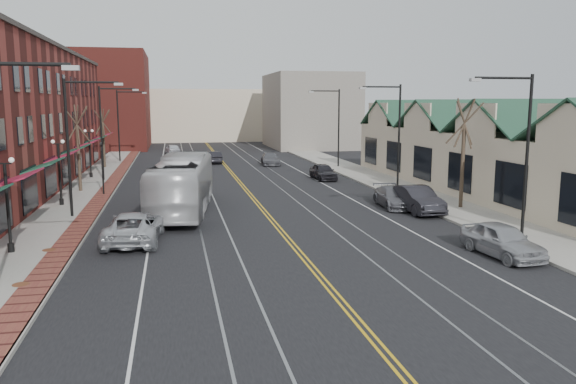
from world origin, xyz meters
name	(u,v)px	position (x,y,z in m)	size (l,w,h in m)	color
ground	(335,295)	(0.00, 0.00, 0.00)	(160.00, 160.00, 0.00)	black
sidewalk_left	(75,205)	(-12.00, 20.00, 0.07)	(4.00, 120.00, 0.15)	gray
sidewalk_right	(414,194)	(12.00, 20.00, 0.07)	(4.00, 120.00, 0.15)	gray
building_right	(489,162)	(18.00, 20.00, 2.30)	(8.00, 36.00, 4.60)	beige
backdrop_left	(100,101)	(-16.00, 70.00, 7.00)	(14.00, 18.00, 14.00)	maroon
backdrop_mid	(203,115)	(0.00, 85.00, 4.50)	(22.00, 14.00, 9.00)	beige
backdrop_right	(310,111)	(15.00, 65.00, 5.50)	(12.00, 16.00, 11.00)	slate
streetlight_l_1	(75,133)	(-11.05, 16.00, 5.03)	(3.33, 0.25, 8.00)	black
streetlight_l_2	(106,123)	(-11.05, 32.00, 5.03)	(3.33, 0.25, 8.00)	black
streetlight_l_3	(122,118)	(-11.05, 48.00, 5.03)	(3.33, 0.25, 8.00)	black
streetlight_r_0	(520,139)	(11.05, 6.00, 5.03)	(3.33, 0.25, 8.00)	black
streetlight_r_1	(394,126)	(11.05, 22.00, 5.03)	(3.33, 0.25, 8.00)	black
streetlight_r_2	(335,120)	(11.05, 38.00, 5.03)	(3.33, 0.25, 8.00)	black
lamppost_l_1	(8,207)	(-12.80, 8.00, 2.20)	(0.84, 0.28, 4.27)	black
lamppost_l_2	(60,174)	(-12.80, 20.00, 2.20)	(0.84, 0.28, 4.27)	black
lamppost_l_3	(90,154)	(-12.80, 34.00, 2.20)	(0.84, 0.28, 4.27)	black
tree_left_near	(78,147)	(-12.50, 26.00, 3.51)	(1.78, 1.37, 6.48)	#382B21
tree_left_far	(103,137)	(-12.50, 42.00, 3.28)	(1.66, 1.28, 6.02)	#382B21
tree_right_mid	(463,151)	(12.50, 14.00, 3.75)	(1.90, 1.46, 6.93)	#382B21
manhole_mid	(21,284)	(-11.20, 3.00, 0.16)	(0.60, 0.60, 0.02)	#592D19
manhole_far	(49,250)	(-11.20, 8.00, 0.16)	(0.60, 0.60, 0.02)	#592D19
traffic_signal	(102,164)	(-10.60, 24.00, 2.35)	(0.18, 0.15, 3.80)	black
transit_bus	(183,184)	(-5.00, 16.70, 1.74)	(2.93, 12.51, 3.48)	silver
parked_suv	(134,227)	(-7.50, 9.31, 0.76)	(2.53, 5.50, 1.53)	silver
parked_car_a	(502,240)	(8.71, 3.36, 0.76)	(1.79, 4.44, 1.51)	#A2A4A9
parked_car_b	(417,199)	(9.30, 13.64, 0.81)	(1.72, 4.95, 1.63)	#222228
parked_car_c	(394,197)	(8.54, 15.49, 0.67)	(1.87, 4.60, 1.34)	slate
parked_car_d	(323,172)	(7.50, 29.29, 0.72)	(1.69, 4.20, 1.43)	#232228
distant_car_left	(214,157)	(-1.00, 44.90, 0.68)	(1.43, 4.10, 1.35)	black
distant_car_right	(270,159)	(4.93, 41.93, 0.67)	(1.88, 4.63, 1.34)	#5B5C62
distant_car_far	(173,149)	(-5.55, 56.65, 0.69)	(1.63, 4.05, 1.38)	silver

